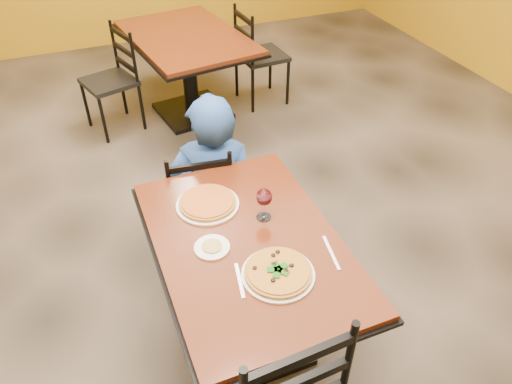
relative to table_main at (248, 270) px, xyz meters
name	(u,v)px	position (x,y,z in m)	size (l,w,h in m)	color
floor	(220,275)	(0.00, 0.50, -0.56)	(7.00, 8.00, 0.01)	black
table_main	(248,270)	(0.00, 0.00, 0.00)	(0.83, 1.23, 0.75)	#57200D
table_second	(188,56)	(0.41, 2.52, 0.00)	(1.08, 1.44, 0.75)	#57200D
chair_main_far	(199,198)	(-0.02, 0.78, -0.14)	(0.37, 0.37, 0.83)	black
chair_second_left	(109,82)	(-0.29, 2.52, -0.12)	(0.40, 0.40, 0.88)	black
chair_second_right	(262,56)	(1.11, 2.52, -0.11)	(0.41, 0.41, 0.90)	black
diner	(213,175)	(0.09, 0.82, -0.02)	(0.56, 0.36, 1.07)	navy
plate_main	(278,274)	(0.05, -0.24, 0.20)	(0.31, 0.31, 0.01)	white
pizza_main	(278,272)	(0.05, -0.24, 0.21)	(0.28, 0.28, 0.02)	maroon
plate_far	(208,205)	(-0.09, 0.31, 0.20)	(0.31, 0.31, 0.01)	white
pizza_far	(207,202)	(-0.09, 0.31, 0.21)	(0.28, 0.28, 0.02)	#C57925
side_plate	(212,247)	(-0.16, 0.02, 0.20)	(0.16, 0.16, 0.01)	white
dip	(212,246)	(-0.16, 0.02, 0.21)	(0.09, 0.09, 0.01)	tan
wine_glass	(264,203)	(0.13, 0.12, 0.28)	(0.08, 0.08, 0.18)	white
fork	(240,280)	(-0.11, -0.20, 0.20)	(0.01, 0.19, 0.00)	silver
knife	(331,253)	(0.31, -0.20, 0.20)	(0.01, 0.21, 0.00)	silver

